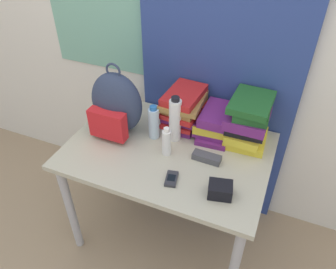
{
  "coord_description": "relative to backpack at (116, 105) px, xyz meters",
  "views": [
    {
      "loc": [
        0.53,
        -0.88,
        1.9
      ],
      "look_at": [
        0.0,
        0.38,
        0.83
      ],
      "focal_mm": 35.0,
      "sensor_mm": 36.0,
      "label": 1
    }
  ],
  "objects": [
    {
      "name": "sunscreen_bottle",
      "position": [
        0.34,
        -0.08,
        -0.1
      ],
      "size": [
        0.05,
        0.05,
        0.17
      ],
      "color": "white",
      "rests_on": "desk"
    },
    {
      "name": "curtain_blue",
      "position": [
        0.47,
        0.37,
        0.34
      ],
      "size": [
        0.93,
        0.04,
        2.5
      ],
      "color": "navy",
      "rests_on": "ground_plane"
    },
    {
      "name": "water_bottle",
      "position": [
        0.22,
        0.03,
        -0.08
      ],
      "size": [
        0.06,
        0.06,
        0.21
      ],
      "color": "silver",
      "rests_on": "desk"
    },
    {
      "name": "book_stack_left",
      "position": [
        0.34,
        0.18,
        -0.05
      ],
      "size": [
        0.24,
        0.3,
        0.23
      ],
      "color": "#6B2370",
      "rests_on": "desk"
    },
    {
      "name": "book_stack_right",
      "position": [
        0.71,
        0.18,
        -0.04
      ],
      "size": [
        0.23,
        0.28,
        0.27
      ],
      "color": "yellow",
      "rests_on": "desk"
    },
    {
      "name": "camera_pouch",
      "position": [
        0.68,
        -0.25,
        -0.14
      ],
      "size": [
        0.13,
        0.11,
        0.07
      ],
      "color": "black",
      "rests_on": "desk"
    },
    {
      "name": "sunglasses_case",
      "position": [
        0.56,
        -0.05,
        -0.16
      ],
      "size": [
        0.15,
        0.06,
        0.04
      ],
      "color": "#47474C",
      "rests_on": "desk"
    },
    {
      "name": "desk",
      "position": [
        0.33,
        -0.04,
        -0.27
      ],
      "size": [
        1.1,
        0.76,
        0.73
      ],
      "color": "#B7B299",
      "rests_on": "ground_plane"
    },
    {
      "name": "backpack",
      "position": [
        0.0,
        0.0,
        0.0
      ],
      "size": [
        0.3,
        0.24,
        0.42
      ],
      "color": "#2D3851",
      "rests_on": "desk"
    },
    {
      "name": "cell_phone",
      "position": [
        0.44,
        -0.25,
        -0.17
      ],
      "size": [
        0.08,
        0.11,
        0.02
      ],
      "color": "#2D2D33",
      "rests_on": "desk"
    },
    {
      "name": "sports_bottle",
      "position": [
        0.33,
        0.06,
        -0.05
      ],
      "size": [
        0.07,
        0.07,
        0.27
      ],
      "color": "white",
      "rests_on": "desk"
    },
    {
      "name": "wall_back",
      "position": [
        0.33,
        0.42,
        0.34
      ],
      "size": [
        6.0,
        0.06,
        2.5
      ],
      "color": "silver",
      "rests_on": "ground_plane"
    },
    {
      "name": "book_stack_center",
      "position": [
        0.53,
        0.19,
        -0.1
      ],
      "size": [
        0.23,
        0.28,
        0.16
      ],
      "color": "#6B2370",
      "rests_on": "desk"
    }
  ]
}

